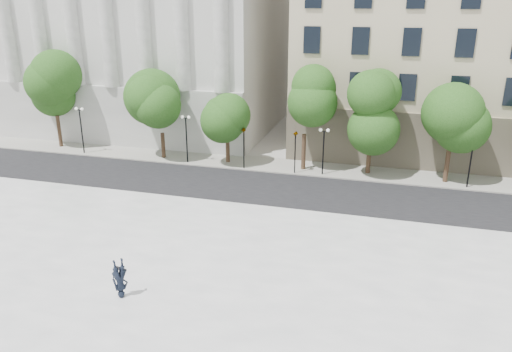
% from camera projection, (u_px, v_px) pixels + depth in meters
% --- Properties ---
extents(ground, '(160.00, 160.00, 0.00)m').
position_uv_depth(ground, '(122.00, 324.00, 22.68)').
color(ground, '#B2AFA8').
rests_on(ground, ground).
extents(plaza, '(44.00, 22.00, 0.45)m').
position_uv_depth(plaza, '(151.00, 285.00, 25.33)').
color(plaza, white).
rests_on(plaza, ground).
extents(street, '(60.00, 8.00, 0.02)m').
position_uv_depth(street, '(239.00, 187.00, 39.02)').
color(street, black).
rests_on(street, ground).
extents(far_sidewalk, '(60.00, 4.00, 0.12)m').
position_uv_depth(far_sidewalk, '(259.00, 164.00, 44.45)').
color(far_sidewalk, '#9B988F').
rests_on(far_sidewalk, ground).
extents(building_west, '(31.50, 27.65, 25.60)m').
position_uv_depth(building_west, '(151.00, 8.00, 57.66)').
color(building_west, silver).
rests_on(building_west, ground).
extents(building_east, '(36.00, 26.15, 23.00)m').
position_uv_depth(building_east, '(494.00, 29.00, 49.21)').
color(building_east, beige).
rests_on(building_east, ground).
extents(traffic_light_west, '(0.72, 1.73, 4.18)m').
position_uv_depth(traffic_light_west, '(244.00, 128.00, 41.92)').
color(traffic_light_west, black).
rests_on(traffic_light_west, ground).
extents(traffic_light_east, '(0.39, 1.72, 4.19)m').
position_uv_depth(traffic_light_east, '(296.00, 132.00, 40.80)').
color(traffic_light_east, black).
rests_on(traffic_light_east, ground).
extents(person_lying, '(1.88, 1.95, 0.54)m').
position_uv_depth(person_lying, '(121.00, 292.00, 23.86)').
color(person_lying, black).
rests_on(person_lying, plaza).
extents(skateboard, '(0.77, 0.36, 0.08)m').
position_uv_depth(skateboard, '(120.00, 269.00, 26.34)').
color(skateboard, black).
rests_on(skateboard, plaza).
extents(street_trees, '(46.59, 4.92, 8.06)m').
position_uv_depth(street_trees, '(265.00, 107.00, 42.24)').
color(street_trees, '#382619').
rests_on(street_trees, ground).
extents(lamp_posts, '(34.92, 0.28, 4.50)m').
position_uv_depth(lamp_posts, '(251.00, 136.00, 42.31)').
color(lamp_posts, black).
rests_on(lamp_posts, ground).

